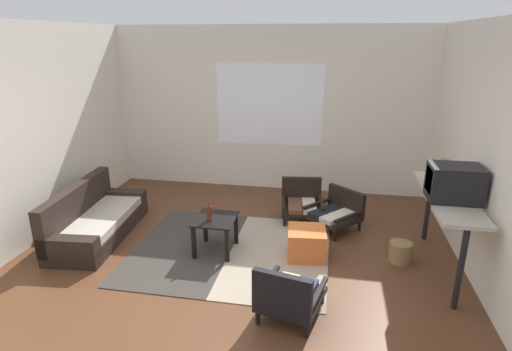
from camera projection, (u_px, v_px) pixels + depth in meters
ground_plane at (225, 281)px, 4.46m from camera, size 7.80×7.80×0.00m
far_wall_with_window at (270, 110)px, 6.88m from camera, size 5.60×0.13×2.70m
side_wall_right at (506, 167)px, 3.84m from camera, size 0.12×6.60×2.70m
side_wall_left at (6, 142)px, 4.77m from camera, size 0.12×6.60×2.70m
area_rug at (231, 251)px, 5.08m from camera, size 2.37×2.06×0.01m
couch at (95, 221)px, 5.42m from camera, size 0.84×1.76×0.69m
coffee_table at (215, 226)px, 4.98m from camera, size 0.48×0.54×0.44m
armchair_by_window at (302, 201)px, 5.96m from camera, size 0.65×0.65×0.56m
armchair_striped_foreground at (289, 295)px, 3.79m from camera, size 0.67×0.71×0.58m
armchair_corner at (337, 211)px, 5.65m from camera, size 0.85×0.84×0.52m
ottoman_orange at (306, 243)px, 4.90m from camera, size 0.48×0.48×0.36m
console_shelf at (447, 203)px, 4.46m from camera, size 0.45×1.61×0.90m
crt_television at (454, 183)px, 4.22m from camera, size 0.51×0.38×0.37m
clay_vase at (443, 175)px, 4.68m from camera, size 0.24×0.24×0.31m
glass_bottle at (209, 213)px, 4.86m from camera, size 0.06×0.06×0.24m
wicker_basket at (400, 252)px, 4.82m from camera, size 0.25×0.25×0.24m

